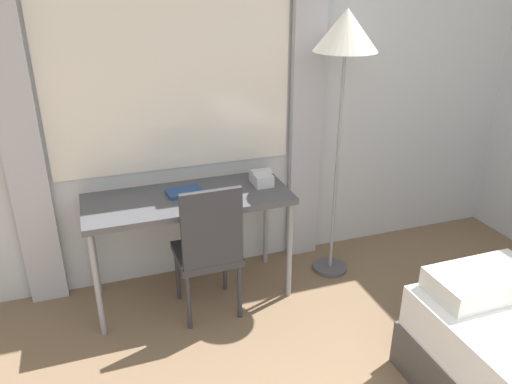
# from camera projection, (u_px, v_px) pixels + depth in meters

# --- Properties ---
(wall_back_with_window) EXTENTS (5.68, 0.13, 2.70)m
(wall_back_with_window) POSITION_uv_depth(u_px,v_px,m) (225.00, 92.00, 3.46)
(wall_back_with_window) COLOR silver
(wall_back_with_window) RESTS_ON ground_plane
(desk) EXTENTS (1.35, 0.56, 0.77)m
(desk) POSITION_uv_depth(u_px,v_px,m) (188.00, 205.00, 3.30)
(desk) COLOR #4C4C51
(desk) RESTS_ON ground_plane
(desk_chair) EXTENTS (0.41, 0.41, 0.95)m
(desk_chair) POSITION_uv_depth(u_px,v_px,m) (209.00, 246.00, 3.16)
(desk_chair) COLOR #333338
(desk_chair) RESTS_ON ground_plane
(standing_lamp) EXTENTS (0.42, 0.42, 1.91)m
(standing_lamp) POSITION_uv_depth(u_px,v_px,m) (346.00, 44.00, 3.20)
(standing_lamp) COLOR #4C4C51
(standing_lamp) RESTS_ON ground_plane
(telephone) EXTENTS (0.14, 0.18, 0.10)m
(telephone) POSITION_uv_depth(u_px,v_px,m) (262.00, 178.00, 3.45)
(telephone) COLOR silver
(telephone) RESTS_ON desk
(book) EXTENTS (0.24, 0.18, 0.02)m
(book) POSITION_uv_depth(u_px,v_px,m) (184.00, 192.00, 3.32)
(book) COLOR navy
(book) RESTS_ON desk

